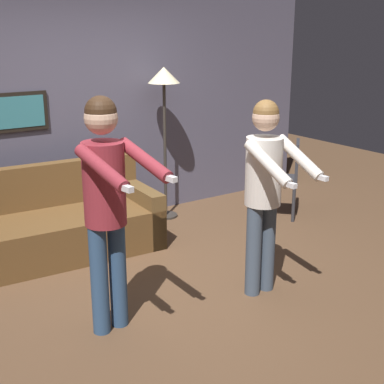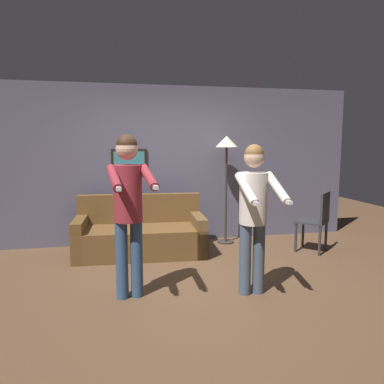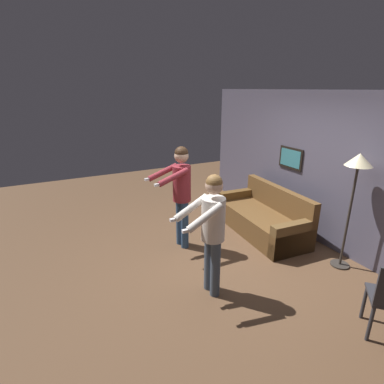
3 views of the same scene
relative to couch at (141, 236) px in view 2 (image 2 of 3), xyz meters
name	(u,v)px [view 2 (image 2 of 3)]	position (x,y,z in m)	size (l,w,h in m)	color
ground_plane	(195,281)	(0.55, -1.28, -0.28)	(12.00, 12.00, 0.00)	brown
back_wall_assembly	(169,165)	(0.54, 0.69, 1.02)	(6.40, 0.09, 2.60)	#555165
couch	(141,236)	(0.00, 0.00, 0.00)	(1.95, 0.97, 0.87)	brown
torchiere_lamp	(227,152)	(1.45, 0.35, 1.24)	(0.37, 0.37, 1.78)	#332D28
person_standing_left	(128,200)	(-0.24, -1.60, 0.79)	(0.49, 0.75, 1.75)	navy
person_standing_right	(254,206)	(1.09, -1.78, 0.72)	(0.44, 0.67, 1.65)	#414F60
dining_chair_distant	(317,218)	(2.65, -0.47, 0.25)	(0.59, 0.59, 0.93)	#2D2D33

